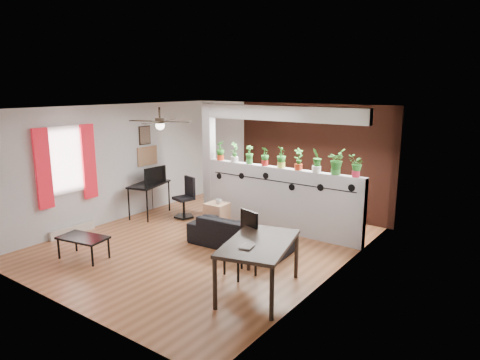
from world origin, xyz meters
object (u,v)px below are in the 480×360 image
object	(u,v)px
potted_plant_2	(249,154)
dining_table	(259,247)
office_chair	(186,200)
folding_chair	(245,237)
potted_plant_6	(317,160)
cube_shelf	(217,216)
potted_plant_5	(299,158)
potted_plant_7	(336,161)
potted_plant_0	(220,150)
ceiling_fan	(160,123)
sofa	(240,233)
cup	(219,201)
potted_plant_4	(281,156)
computer_desk	(149,186)
coffee_table	(83,239)
potted_plant_8	(356,165)
potted_plant_1	(235,151)
potted_plant_3	(265,156)

from	to	relation	value
potted_plant_2	dining_table	world-z (taller)	potted_plant_2
office_chair	folding_chair	distance (m)	3.33
potted_plant_6	cube_shelf	bearing A→B (deg)	-161.80
potted_plant_5	potted_plant_7	xyz separation A→B (m)	(0.79, 0.00, 0.02)
potted_plant_0	potted_plant_5	xyz separation A→B (m)	(1.98, -0.00, 0.00)
cube_shelf	folding_chair	bearing A→B (deg)	-41.88
potted_plant_0	ceiling_fan	bearing A→B (deg)	-90.64
potted_plant_0	folding_chair	distance (m)	3.24
sofa	cup	distance (m)	1.22
potted_plant_7	office_chair	distance (m)	3.65
potted_plant_7	dining_table	xyz separation A→B (m)	(-0.03, -2.58, -0.90)
potted_plant_4	computer_desk	xyz separation A→B (m)	(-3.05, -0.84, -0.89)
cube_shelf	coffee_table	size ratio (longest dim) A/B	0.59
cube_shelf	potted_plant_4	bearing A→B (deg)	27.29
potted_plant_8	sofa	size ratio (longest dim) A/B	0.22
potted_plant_2	office_chair	distance (m)	1.91
potted_plant_0	computer_desk	world-z (taller)	potted_plant_0
potted_plant_2	sofa	xyz separation A→B (m)	(0.66, -1.26, -1.28)
potted_plant_1	potted_plant_7	size ratio (longest dim) A/B	0.92
potted_plant_8	computer_desk	world-z (taller)	potted_plant_8
potted_plant_7	potted_plant_8	world-z (taller)	potted_plant_7
office_chair	ceiling_fan	bearing A→B (deg)	-64.33
potted_plant_1	potted_plant_6	xyz separation A→B (m)	(1.97, -0.00, 0.01)
potted_plant_3	potted_plant_8	world-z (taller)	potted_plant_8
computer_desk	ceiling_fan	bearing A→B (deg)	-33.59
potted_plant_2	potted_plant_4	world-z (taller)	potted_plant_4
potted_plant_5	cup	bearing A→B (deg)	-156.99
potted_plant_7	coffee_table	world-z (taller)	potted_plant_7
potted_plant_4	folding_chair	bearing A→B (deg)	-74.16
potted_plant_4	coffee_table	bearing A→B (deg)	-121.75
potted_plant_8	folding_chair	xyz separation A→B (m)	(-0.96, -2.18, -0.95)
potted_plant_3	potted_plant_0	bearing A→B (deg)	-180.00
potted_plant_4	coffee_table	world-z (taller)	potted_plant_4
cube_shelf	office_chair	bearing A→B (deg)	169.19
potted_plant_0	cube_shelf	bearing A→B (deg)	-58.34
potted_plant_5	dining_table	bearing A→B (deg)	-73.63
sofa	ceiling_fan	bearing A→B (deg)	16.47
potted_plant_1	cup	world-z (taller)	potted_plant_1
cube_shelf	computer_desk	bearing A→B (deg)	-175.69
computer_desk	office_chair	size ratio (longest dim) A/B	1.26
ceiling_fan	potted_plant_3	world-z (taller)	ceiling_fan
potted_plant_3	cube_shelf	world-z (taller)	potted_plant_3
computer_desk	folding_chair	distance (m)	3.91
cup	office_chair	world-z (taller)	office_chair
potted_plant_5	coffee_table	size ratio (longest dim) A/B	0.47
potted_plant_3	cup	world-z (taller)	potted_plant_3
folding_chair	computer_desk	bearing A→B (deg)	159.89
ceiling_fan	office_chair	bearing A→B (deg)	115.67
office_chair	potted_plant_5	bearing A→B (deg)	10.20
potted_plant_4	potted_plant_6	world-z (taller)	potted_plant_6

